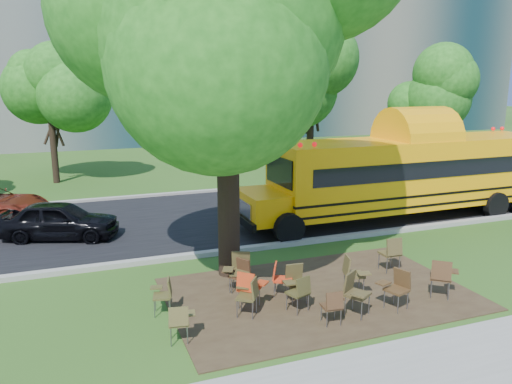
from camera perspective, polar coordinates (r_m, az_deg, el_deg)
name	(u,v)px	position (r m, az deg, el deg)	size (l,w,h in m)	color
ground	(272,292)	(12.18, 1.82, -11.37)	(160.00, 160.00, 0.00)	#224816
dirt_patch	(319,294)	(12.15, 7.20, -11.44)	(7.00, 4.50, 0.03)	#382819
asphalt_road	(199,218)	(18.47, -6.49, -2.97)	(80.00, 8.00, 0.04)	black
kerb_near	(233,250)	(14.78, -2.64, -6.69)	(80.00, 0.25, 0.14)	gray
kerb_far	(176,194)	(22.34, -9.09, -0.19)	(80.00, 0.25, 0.14)	gray
building_main	(8,3)	(46.83, -26.50, 18.74)	(38.00, 16.00, 22.00)	slate
building_right	(346,7)	(56.46, 10.28, 20.06)	(30.00, 16.00, 25.00)	slate
bg_tree_2	(49,97)	(26.30, -22.55, 10.03)	(4.80, 4.80, 6.62)	black
bg_tree_3	(311,79)	(27.21, 6.35, 12.67)	(5.60, 5.60, 7.84)	black
bg_tree_4	(445,92)	(30.88, 20.80, 10.65)	(5.00, 5.00, 6.85)	black
main_tree	(226,25)	(12.33, -3.41, 18.47)	(7.20, 7.20, 9.83)	black
school_bus	(411,173)	(19.01, 17.31, 2.13)	(11.97, 2.82, 2.92)	#FFA308
chair_0	(180,320)	(9.92, -8.69, -14.21)	(0.59, 0.47, 0.80)	brown
chair_1	(249,286)	(11.11, -0.78, -10.69)	(0.77, 0.61, 0.89)	#BC3514
chair_2	(249,293)	(10.82, -0.75, -11.45)	(0.58, 0.74, 0.86)	#453E1D
chair_3	(295,280)	(11.48, 4.48, -9.96)	(0.60, 0.52, 0.89)	#4A4020
chair_4	(333,304)	(10.59, 8.83, -12.49)	(0.54, 0.46, 0.78)	#462C19
chair_5	(355,290)	(11.00, 11.21, -10.92)	(0.64, 0.81, 0.97)	#473B1E
chair_6	(397,285)	(11.55, 15.84, -10.20)	(0.69, 0.62, 0.91)	#49311A
chair_7	(442,275)	(12.39, 20.51, -8.83)	(0.82, 0.65, 0.95)	#472E19
chair_8	(164,292)	(11.13, -10.45, -11.16)	(0.48, 0.61, 0.81)	#48441F
chair_9	(240,272)	(11.98, -1.90, -9.15)	(0.69, 0.55, 0.82)	#3E2516
chair_10	(280,276)	(11.77, 2.71, -9.61)	(0.53, 0.67, 0.81)	red
chair_11	(300,290)	(11.03, 5.07, -11.07)	(0.58, 0.65, 0.85)	#433E1D
chair_12	(352,271)	(12.06, 10.97, -8.89)	(0.56, 0.71, 0.93)	brown
chair_13	(392,250)	(13.63, 15.28, -6.46)	(0.64, 0.57, 0.97)	brown
chair_14	(239,268)	(12.03, -1.93, -8.62)	(0.78, 0.62, 0.96)	#4C4120
black_car	(60,220)	(17.04, -21.53, -3.02)	(1.46, 3.63, 1.24)	black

